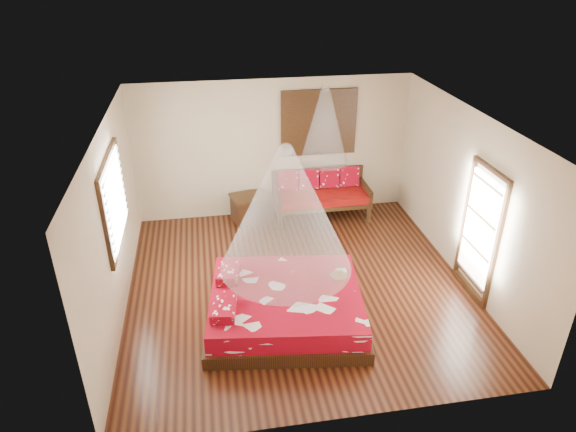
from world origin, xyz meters
name	(u,v)px	position (x,y,z in m)	size (l,w,h in m)	color
room	(299,210)	(0.00, 0.00, 1.40)	(5.54, 5.54, 2.84)	black
bed	(284,305)	(-0.36, -0.81, 0.25)	(2.54, 2.35, 0.65)	black
daybed	(321,193)	(0.91, 2.39, 0.52)	(1.92, 0.85, 0.97)	black
storage_chest	(252,207)	(-0.50, 2.45, 0.28)	(0.91, 0.75, 0.55)	black
shutter_panel	(319,123)	(0.91, 2.72, 1.90)	(1.52, 0.06, 1.32)	black
window_left	(115,200)	(-2.71, 0.20, 1.70)	(0.10, 1.74, 1.34)	black
glazed_door	(479,233)	(2.72, -0.60, 1.07)	(0.08, 1.02, 2.16)	black
wine_tray	(338,274)	(0.51, -0.57, 0.56)	(0.26, 0.26, 0.21)	brown
mosquito_net_main	(286,210)	(-0.34, -0.82, 1.85)	(1.86, 1.86, 1.80)	white
mosquito_net_daybed	(324,125)	(0.91, 2.25, 2.00)	(0.92, 0.92, 1.50)	white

